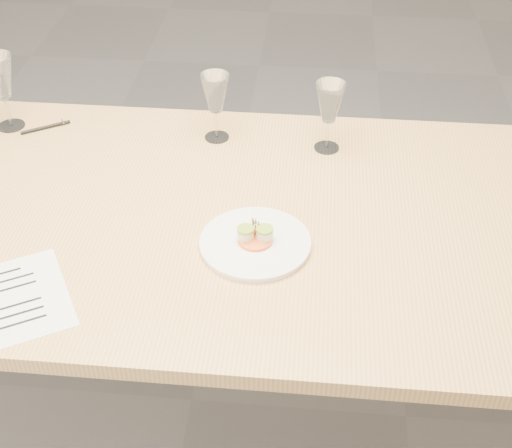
# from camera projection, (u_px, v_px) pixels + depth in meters

# --- Properties ---
(ground) EXTENTS (7.00, 7.00, 0.00)m
(ground) POSITION_uv_depth(u_px,v_px,m) (192.00, 400.00, 2.24)
(ground) COLOR slate
(ground) RESTS_ON ground
(dining_table) EXTENTS (2.40, 1.00, 0.75)m
(dining_table) POSITION_uv_depth(u_px,v_px,m) (176.00, 232.00, 1.81)
(dining_table) COLOR #E1AB62
(dining_table) RESTS_ON ground
(dinner_plate) EXTENTS (0.26, 0.26, 0.07)m
(dinner_plate) POSITION_uv_depth(u_px,v_px,m) (255.00, 242.00, 1.66)
(dinner_plate) COLOR white
(dinner_plate) RESTS_ON dining_table
(recipe_sheet) EXTENTS (0.31, 0.33, 0.00)m
(recipe_sheet) POSITION_uv_depth(u_px,v_px,m) (17.00, 299.00, 1.53)
(recipe_sheet) COLOR white
(recipe_sheet) RESTS_ON dining_table
(ballpoint_pen) EXTENTS (0.13, 0.09, 0.01)m
(ballpoint_pen) POSITION_uv_depth(u_px,v_px,m) (46.00, 127.00, 2.07)
(ballpoint_pen) COLOR black
(ballpoint_pen) RESTS_ON dining_table
(wine_glass_0) EXTENTS (0.09, 0.09, 0.22)m
(wine_glass_0) POSITION_uv_depth(u_px,v_px,m) (0.00, 78.00, 1.99)
(wine_glass_0) COLOR white
(wine_glass_0) RESTS_ON dining_table
(wine_glass_1) EXTENTS (0.08, 0.08, 0.20)m
(wine_glass_1) POSITION_uv_depth(u_px,v_px,m) (215.00, 95.00, 1.95)
(wine_glass_1) COLOR white
(wine_glass_1) RESTS_ON dining_table
(wine_glass_2) EXTENTS (0.08, 0.08, 0.20)m
(wine_glass_2) POSITION_uv_depth(u_px,v_px,m) (330.00, 104.00, 1.90)
(wine_glass_2) COLOR white
(wine_glass_2) RESTS_ON dining_table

